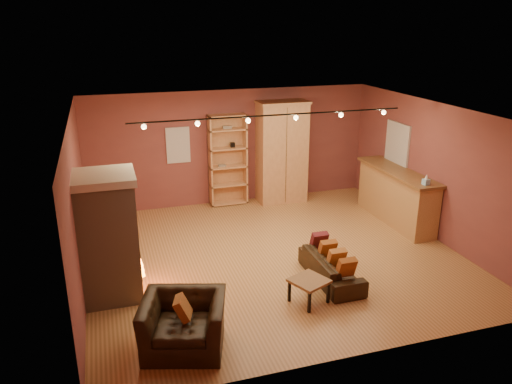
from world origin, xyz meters
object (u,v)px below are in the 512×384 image
object	(u,v)px
bookcase	(227,159)
coffee_table	(309,283)
armchair	(183,316)
armoire	(282,152)
bar_counter	(396,196)
fireplace	(109,237)
loveseat	(331,263)

from	to	relation	value
bookcase	coffee_table	size ratio (longest dim) A/B	3.19
bookcase	armchair	bearing A→B (deg)	-110.33
armoire	coffee_table	xyz separation A→B (m)	(-1.24, -4.70, -0.92)
armoire	bar_counter	xyz separation A→B (m)	(1.99, -2.09, -0.65)
fireplace	bookcase	distance (m)	4.73
coffee_table	armchair	bearing A→B (deg)	-165.04
loveseat	armoire	bearing A→B (deg)	-7.63
loveseat	coffee_table	bearing A→B (deg)	130.67
bar_counter	loveseat	xyz separation A→B (m)	(-2.56, -2.05, -0.28)
loveseat	armchair	world-z (taller)	armchair
bookcase	armoire	distance (m)	1.36
bookcase	coffee_table	bearing A→B (deg)	-88.81
fireplace	bar_counter	distance (m)	6.42
fireplace	bookcase	size ratio (longest dim) A/B	0.95
armoire	loveseat	xyz separation A→B (m)	(-0.57, -4.13, -0.94)
bar_counter	armoire	bearing A→B (deg)	133.65
coffee_table	bar_counter	bearing A→B (deg)	38.97
bar_counter	coffee_table	distance (m)	4.16
bookcase	armoire	size ratio (longest dim) A/B	0.89
loveseat	bar_counter	bearing A→B (deg)	-51.16
fireplace	coffee_table	size ratio (longest dim) A/B	3.01
fireplace	bar_counter	xyz separation A→B (m)	(6.24, 1.44, -0.45)
fireplace	armchair	size ratio (longest dim) A/B	1.62
bar_counter	armchair	distance (m)	6.23
fireplace	armoire	bearing A→B (deg)	39.70
fireplace	coffee_table	xyz separation A→B (m)	(3.01, -1.17, -0.71)
fireplace	bookcase	world-z (taller)	bookcase
fireplace	armchair	xyz separation A→B (m)	(0.88, -1.74, -0.56)
bookcase	armoire	bearing A→B (deg)	-8.61
bookcase	bar_counter	xyz separation A→B (m)	(3.33, -2.29, -0.53)
fireplace	armchair	distance (m)	2.03
fireplace	coffee_table	world-z (taller)	fireplace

